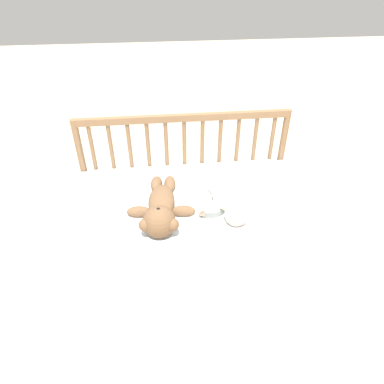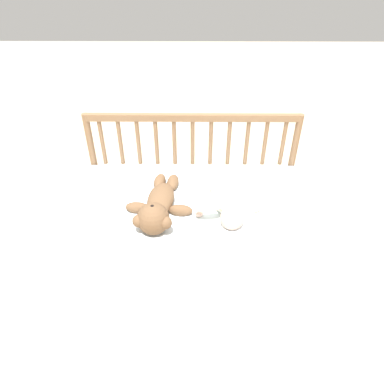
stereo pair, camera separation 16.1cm
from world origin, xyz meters
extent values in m
plane|color=#C6B293|center=(0.00, 0.00, 0.00)|extent=(12.00, 12.00, 0.00)
cube|color=silver|center=(0.00, 0.00, 0.26)|extent=(1.16, 0.65, 0.53)
cylinder|color=brown|center=(-0.56, 0.35, 0.41)|extent=(0.04, 0.04, 0.82)
cylinder|color=brown|center=(0.56, 0.35, 0.41)|extent=(0.04, 0.04, 0.82)
cube|color=brown|center=(0.00, 0.35, 0.80)|extent=(1.12, 0.03, 0.04)
cylinder|color=brown|center=(-0.49, 0.35, 0.66)|extent=(0.02, 0.02, 0.26)
cylinder|color=brown|center=(-0.39, 0.35, 0.66)|extent=(0.02, 0.02, 0.26)
cylinder|color=brown|center=(-0.30, 0.35, 0.66)|extent=(0.02, 0.02, 0.26)
cylinder|color=brown|center=(-0.20, 0.35, 0.66)|extent=(0.02, 0.02, 0.26)
cylinder|color=brown|center=(-0.10, 0.35, 0.66)|extent=(0.02, 0.02, 0.26)
cylinder|color=brown|center=(0.00, 0.35, 0.66)|extent=(0.02, 0.02, 0.26)
cylinder|color=brown|center=(0.10, 0.35, 0.66)|extent=(0.02, 0.02, 0.26)
cylinder|color=brown|center=(0.20, 0.35, 0.66)|extent=(0.02, 0.02, 0.26)
cylinder|color=brown|center=(0.30, 0.35, 0.66)|extent=(0.02, 0.02, 0.26)
cylinder|color=brown|center=(0.39, 0.35, 0.66)|extent=(0.02, 0.02, 0.26)
cylinder|color=brown|center=(0.49, 0.35, 0.66)|extent=(0.02, 0.02, 0.26)
cube|color=white|center=(0.00, -0.04, 0.53)|extent=(0.84, 0.54, 0.01)
ellipsoid|color=brown|center=(-0.15, -0.05, 0.57)|extent=(0.14, 0.26, 0.08)
sphere|color=brown|center=(-0.16, -0.22, 0.60)|extent=(0.14, 0.14, 0.14)
sphere|color=beige|center=(-0.16, -0.22, 0.64)|extent=(0.06, 0.06, 0.06)
sphere|color=black|center=(-0.16, -0.22, 0.66)|extent=(0.02, 0.02, 0.02)
sphere|color=brown|center=(-0.11, -0.25, 0.60)|extent=(0.06, 0.06, 0.06)
sphere|color=brown|center=(-0.22, -0.24, 0.60)|extent=(0.06, 0.06, 0.06)
ellipsoid|color=brown|center=(-0.05, -0.11, 0.55)|extent=(0.12, 0.06, 0.05)
ellipsoid|color=brown|center=(-0.25, -0.09, 0.55)|extent=(0.12, 0.06, 0.05)
ellipsoid|color=brown|center=(-0.10, 0.11, 0.56)|extent=(0.07, 0.13, 0.06)
ellipsoid|color=brown|center=(-0.17, 0.12, 0.56)|extent=(0.07, 0.13, 0.06)
ellipsoid|color=#EAEACC|center=(0.16, -0.05, 0.57)|extent=(0.15, 0.23, 0.09)
sphere|color=beige|center=(0.17, -0.19, 0.58)|extent=(0.11, 0.11, 0.11)
ellipsoid|color=#EAEACC|center=(0.26, -0.09, 0.55)|extent=(0.12, 0.06, 0.04)
ellipsoid|color=#EAEACC|center=(0.07, -0.16, 0.61)|extent=(0.12, 0.06, 0.04)
sphere|color=beige|center=(0.30, -0.09, 0.55)|extent=(0.04, 0.04, 0.04)
sphere|color=beige|center=(0.03, -0.12, 0.55)|extent=(0.04, 0.04, 0.04)
ellipsoid|color=beige|center=(0.17, 0.08, 0.55)|extent=(0.06, 0.12, 0.05)
ellipsoid|color=beige|center=(0.11, 0.07, 0.55)|extent=(0.06, 0.12, 0.05)
sphere|color=beige|center=(0.16, 0.14, 0.55)|extent=(0.04, 0.04, 0.04)
sphere|color=beige|center=(0.10, 0.13, 0.55)|extent=(0.04, 0.04, 0.04)
camera|label=1|loc=(-0.15, -1.32, 1.52)|focal=32.00mm
camera|label=2|loc=(0.01, -1.32, 1.52)|focal=32.00mm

